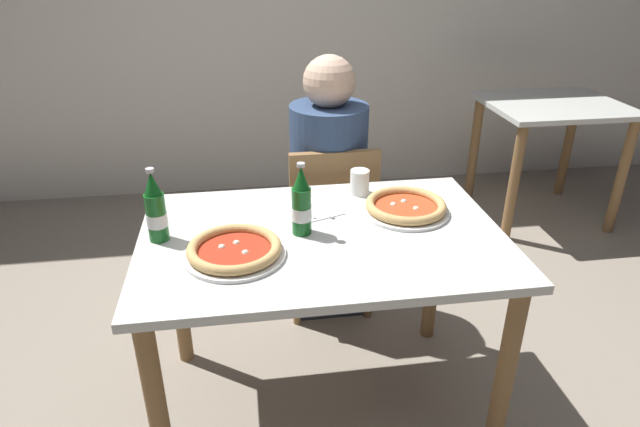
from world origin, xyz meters
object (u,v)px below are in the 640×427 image
Objects in this scene: beer_bottle_left at (302,204)px; napkin_with_cutlery at (312,209)px; dining_table_main at (322,263)px; chair_behind_table at (330,220)px; beer_bottle_center at (156,211)px; diner_seated at (328,195)px; pizza_marinara_far at (406,207)px; dining_table_background at (550,128)px; paper_cup at (360,182)px; pizza_margherita_near at (234,250)px.

beer_bottle_left is 0.20m from napkin_with_cutlery.
napkin_with_cutlery is (-0.01, 0.18, 0.12)m from dining_table_main.
beer_bottle_center is (-0.66, -0.57, 0.37)m from chair_behind_table.
pizza_marinara_far is at bearing -70.89° from diner_seated.
napkin_with_cutlery reaches higher than dining_table_background.
paper_cup is (-0.13, 0.18, 0.03)m from pizza_marinara_far.
paper_cup is at bearing 19.81° from beer_bottle_center.
beer_bottle_center is at bearing 175.60° from dining_table_main.
beer_bottle_center is (-0.46, 0.02, 0.00)m from beer_bottle_left.
beer_bottle_center is (-0.53, 0.04, 0.22)m from dining_table_main.
chair_behind_table is 1.72m from dining_table_background.
chair_behind_table is 3.44× the size of beer_bottle_center.
beer_bottle_center reaches higher than napkin_with_cutlery.
napkin_with_cutlery is at bearing 15.56° from beer_bottle_center.
beer_bottle_center is at bearing -136.67° from diner_seated.
pizza_marinara_far is at bearing 14.37° from beer_bottle_left.
dining_table_background is at bearing 27.03° from diner_seated.
chair_behind_table is 0.52m from napkin_with_cutlery.
beer_bottle_center reaches higher than paper_cup.
dining_table_main is 5.21× the size of napkin_with_cutlery.
pizza_marinara_far is at bearing -135.10° from dining_table_background.
pizza_marinara_far is 0.23m from paper_cup.
pizza_margherita_near and pizza_marinara_far have the same top height.
pizza_marinara_far is 1.35× the size of napkin_with_cutlery.
pizza_marinara_far is (0.61, 0.22, 0.00)m from pizza_margherita_near.
beer_bottle_center is (-0.85, -0.07, 0.08)m from pizza_marinara_far.
dining_table_main is at bearing -4.40° from beer_bottle_center.
pizza_margherita_near is 0.29m from beer_bottle_center.
diner_seated is at bearing 99.50° from paper_cup.
chair_behind_table is 0.60m from pizza_marinara_far.
diner_seated is 0.52m from napkin_with_cutlery.
dining_table_background is at bearing -151.53° from chair_behind_table.
paper_cup reaches higher than dining_table_main.
chair_behind_table is at bearing 110.89° from pizza_marinara_far.
pizza_margherita_near is 1.36× the size of napkin_with_cutlery.
diner_seated is at bearing 73.64° from napkin_with_cutlery.
dining_table_main is 4.86× the size of beer_bottle_left.
dining_table_background is at bearing 38.54° from pizza_margherita_near.
dining_table_background is 2.47m from pizza_margherita_near.
beer_bottle_left reaches higher than paper_cup.
paper_cup is at bearing -142.00° from dining_table_background.
beer_bottle_center is 0.76m from paper_cup.
paper_cup is at bearing 29.74° from napkin_with_cutlery.
diner_seated reaches higher than beer_bottle_left.
diner_seated is (0.13, 0.66, -0.05)m from dining_table_main.
diner_seated reaches higher than dining_table_main.
beer_bottle_left is 2.60× the size of paper_cup.
dining_table_main is 0.99× the size of diner_seated.
chair_behind_table is at bearing 78.03° from dining_table_main.
chair_behind_table is 0.87m from pizza_margherita_near.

